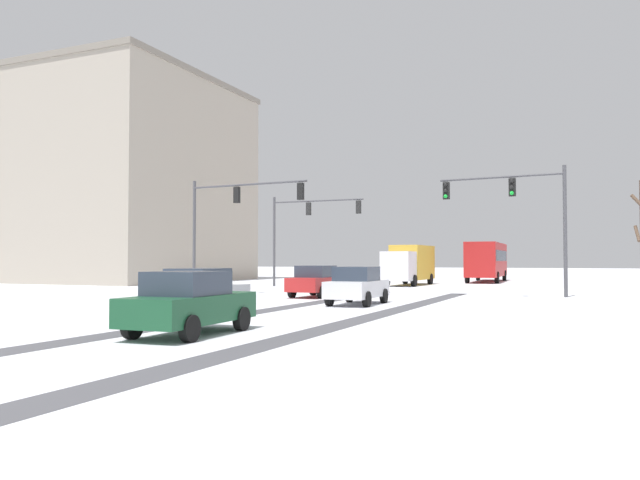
{
  "coord_description": "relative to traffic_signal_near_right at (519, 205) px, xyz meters",
  "views": [
    {
      "loc": [
        10.93,
        -5.0,
        1.91
      ],
      "look_at": [
        0.0,
        20.3,
        2.8
      ],
      "focal_mm": 34.73,
      "sensor_mm": 36.0,
      "label": 1
    }
  ],
  "objects": [
    {
      "name": "wheel_track_left_lane",
      "position": [
        -8.04,
        -12.64,
        -4.65
      ],
      "size": [
        1.01,
        31.9,
        0.01
      ],
      "primitive_type": "cube",
      "color": "#4C4C51",
      "rests_on": "ground"
    },
    {
      "name": "wheel_track_right_lane",
      "position": [
        -3.59,
        -12.64,
        -4.65
      ],
      "size": [
        0.95,
        31.9,
        0.01
      ],
      "primitive_type": "cube",
      "color": "#4C4C51",
      "rests_on": "ground"
    },
    {
      "name": "sidewalk_kerb_right",
      "position": [
        3.54,
        -14.09,
        -4.59
      ],
      "size": [
        4.0,
        31.9,
        0.12
      ],
      "primitive_type": "cube",
      "color": "white",
      "rests_on": "ground"
    },
    {
      "name": "traffic_signal_near_right",
      "position": [
        0.0,
        0.0,
        0.0
      ],
      "size": [
        6.21,
        0.64,
        6.5
      ],
      "color": "#47474C",
      "rests_on": "ground"
    },
    {
      "name": "traffic_signal_near_left",
      "position": [
        -15.21,
        -2.26,
        0.05
      ],
      "size": [
        7.45,
        0.6,
        6.5
      ],
      "color": "#47474C",
      "rests_on": "ground"
    },
    {
      "name": "traffic_signal_far_left",
      "position": [
        -15.41,
        7.9,
        0.03
      ],
      "size": [
        6.94,
        0.41,
        6.5
      ],
      "color": "#47474C",
      "rests_on": "ground"
    },
    {
      "name": "car_red_lead",
      "position": [
        -9.77,
        -2.81,
        -3.83
      ],
      "size": [
        1.88,
        4.12,
        1.62
      ],
      "color": "red",
      "rests_on": "ground"
    },
    {
      "name": "car_white_second",
      "position": [
        -5.97,
        -7.16,
        -3.83
      ],
      "size": [
        1.93,
        4.15,
        1.62
      ],
      "color": "silver",
      "rests_on": "ground"
    },
    {
      "name": "car_silver_third",
      "position": [
        -9.19,
        -14.17,
        -3.83
      ],
      "size": [
        1.93,
        4.15,
        1.62
      ],
      "color": "#B7BABF",
      "rests_on": "ground"
    },
    {
      "name": "car_dark_green_fourth",
      "position": [
        -6.25,
        -18.95,
        -3.83
      ],
      "size": [
        1.97,
        4.17,
        1.62
      ],
      "color": "#194C2D",
      "rests_on": "ground"
    },
    {
      "name": "bus_oncoming",
      "position": [
        -4.98,
        23.62,
        -2.66
      ],
      "size": [
        2.96,
        11.08,
        3.38
      ],
      "color": "#B21E1E",
      "rests_on": "ground"
    },
    {
      "name": "box_truck_delivery",
      "position": [
        -9.28,
        13.56,
        -3.02
      ],
      "size": [
        2.39,
        7.43,
        3.02
      ],
      "color": "silver",
      "rests_on": "ground"
    },
    {
      "name": "office_building_far_left_block",
      "position": [
        -38.17,
        13.1,
        4.49
      ],
      "size": [
        21.72,
        19.6,
        18.26
      ],
      "color": "#A89E8E",
      "rests_on": "ground"
    }
  ]
}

